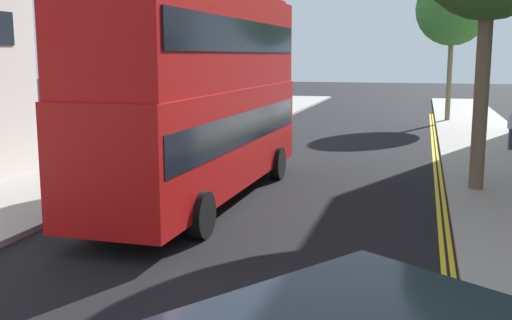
# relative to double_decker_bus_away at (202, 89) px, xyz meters

# --- Properties ---
(sidewalk_left) EXTENTS (4.00, 80.00, 0.14)m
(sidewalk_left) POSITION_rel_double_decker_bus_away_xyz_m (-4.55, 1.48, -2.96)
(sidewalk_left) COLOR #9E9991
(sidewalk_left) RESTS_ON ground
(kerb_line_outer) EXTENTS (0.10, 56.00, 0.01)m
(kerb_line_outer) POSITION_rel_double_decker_bus_away_xyz_m (6.35, -0.52, -3.03)
(kerb_line_outer) COLOR yellow
(kerb_line_outer) RESTS_ON ground
(kerb_line_inner) EXTENTS (0.10, 56.00, 0.01)m
(kerb_line_inner) POSITION_rel_double_decker_bus_away_xyz_m (6.19, -0.52, -3.03)
(kerb_line_inner) COLOR yellow
(kerb_line_inner) RESTS_ON ground
(double_decker_bus_away) EXTENTS (2.93, 10.85, 5.64)m
(double_decker_bus_away) POSITION_rel_double_decker_bus_away_xyz_m (0.00, 0.00, 0.00)
(double_decker_bus_away) COLOR #B20F0F
(double_decker_bus_away) RESTS_ON ground
(pedestrian_far) EXTENTS (0.34, 0.22, 1.62)m
(pedestrian_far) POSITION_rel_double_decker_bus_away_xyz_m (9.19, 11.02, -2.04)
(pedestrian_far) COLOR #2D2D38
(pedestrian_far) RESTS_ON sidewalk_right
(street_tree_mid) EXTENTS (4.17, 4.17, 8.48)m
(street_tree_mid) POSITION_rel_double_decker_bus_away_xyz_m (7.11, 22.44, 3.48)
(street_tree_mid) COLOR #6B6047
(street_tree_mid) RESTS_ON sidewalk_right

